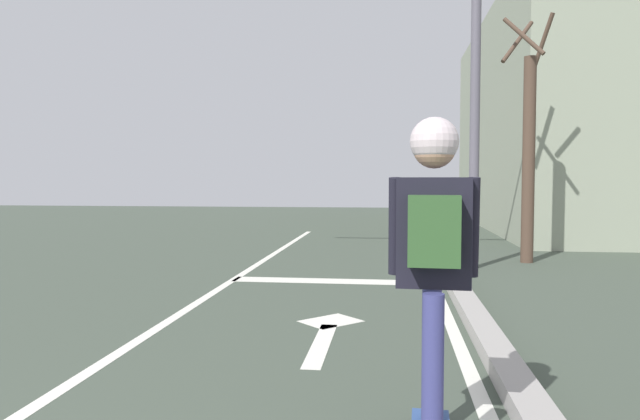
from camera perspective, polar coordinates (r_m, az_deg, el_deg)
The scene contains 10 objects.
lane_line_center at distance 6.69m, azimuth -13.40°, elevation -9.75°, with size 0.12×20.00×0.01m, color silver.
lane_line_curbside at distance 6.31m, azimuth 12.50°, elevation -10.51°, with size 0.12×20.00×0.01m, color silver.
stop_bar at distance 8.48m, azimuth 1.71°, elevation -6.95°, with size 3.04×0.40×0.01m, color silver.
lane_arrow_stem at distance 5.34m, azimuth 0.11°, elevation -12.95°, with size 0.16×1.40×0.01m, color silver.
lane_arrow_head at distance 6.16m, azimuth 1.07°, elevation -10.78°, with size 0.56×0.44×0.01m, color silver.
curb_strip at distance 6.33m, azimuth 14.79°, elevation -9.89°, with size 0.24×24.00×0.14m, color #9E9994.
skater at distance 3.13m, azimuth 11.01°, elevation -2.46°, with size 0.48×0.63×1.72m.
traffic_signal_mast at distance 10.10m, azimuth 7.59°, elevation 16.70°, with size 5.54×0.34×5.60m.
roadside_tree at distance 10.90m, azimuth 19.68°, elevation 5.60°, with size 0.91×0.99×4.35m.
building_block at distance 19.78m, azimuth 28.24°, elevation 7.59°, with size 8.67×12.17×6.32m, color #949C85.
Camera 1 is at (2.13, -0.11, 1.48)m, focal length 32.79 mm.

